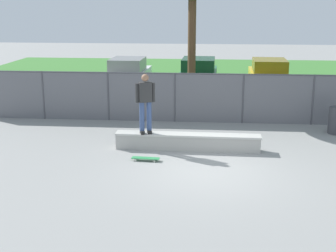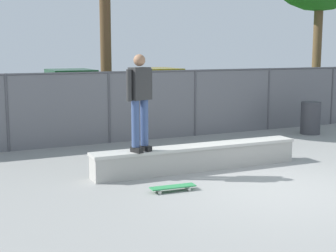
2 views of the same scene
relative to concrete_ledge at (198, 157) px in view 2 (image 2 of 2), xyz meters
name	(u,v)px [view 2 (image 2 of 2)]	position (x,y,z in m)	size (l,w,h in m)	color
ground_plane	(280,189)	(0.60, -1.85, -0.25)	(80.00, 80.00, 0.00)	gray
grass_strip	(62,102)	(0.60, 13.82, -0.24)	(29.70, 20.00, 0.02)	#3D7A33
concrete_ledge	(198,157)	(0.00, 0.00, 0.00)	(4.43, 0.57, 0.50)	#A8A59E
skateboarder	(140,98)	(-1.28, -0.06, 1.26)	(0.57, 0.37, 1.82)	black
skateboard	(173,187)	(-1.14, -1.17, -0.18)	(0.81, 0.25, 0.09)	#2D8C4C
chainlink_fence	(154,102)	(0.60, 3.52, 0.75)	(17.77, 0.07, 1.86)	#4C4C51
car_green	(70,91)	(0.04, 10.11, 0.58)	(2.09, 4.24, 1.66)	#1E6638
car_yellow	(155,88)	(3.55, 9.96, 0.58)	(2.09, 4.24, 1.66)	gold
trash_bin	(311,118)	(4.99, 2.32, 0.21)	(0.56, 0.56, 0.93)	#3F3F44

